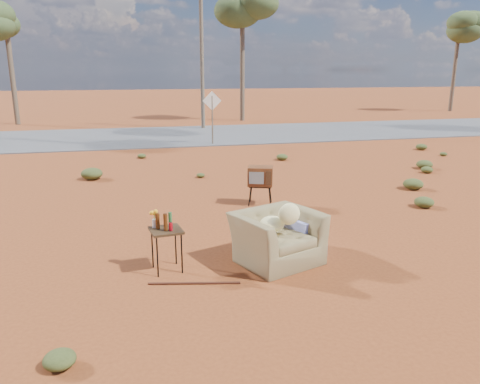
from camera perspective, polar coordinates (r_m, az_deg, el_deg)
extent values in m
plane|color=brown|center=(7.97, 1.63, -7.62)|extent=(140.00, 140.00, 0.00)
cube|color=#565659|center=(22.40, -8.55, 6.80)|extent=(140.00, 7.00, 0.04)
imported|color=olive|center=(7.51, 4.56, -4.57)|extent=(1.48, 1.22, 1.11)
ellipsoid|color=#F7E997|center=(7.49, 3.94, -3.88)|extent=(0.40, 0.40, 0.24)
ellipsoid|color=#F7E997|center=(7.30, 6.01, -2.69)|extent=(0.35, 0.18, 0.35)
cube|color=#212D99|center=(8.04, 7.28, -5.08)|extent=(0.79, 0.96, 0.65)
cube|color=black|center=(10.73, 2.50, 0.78)|extent=(0.59, 0.52, 0.03)
cylinder|color=black|center=(10.64, 1.20, -0.59)|extent=(0.03, 0.03, 0.45)
cylinder|color=black|center=(10.61, 3.65, -0.65)|extent=(0.03, 0.03, 0.45)
cylinder|color=black|center=(10.98, 1.36, -0.11)|extent=(0.03, 0.03, 0.45)
cylinder|color=black|center=(10.95, 3.73, -0.17)|extent=(0.03, 0.03, 0.45)
cube|color=brown|center=(10.68, 2.51, 1.98)|extent=(0.67, 0.59, 0.43)
cube|color=gray|center=(10.47, 2.02, 1.71)|extent=(0.32, 0.13, 0.27)
cube|color=#472D19|center=(10.45, 3.49, 1.68)|extent=(0.13, 0.06, 0.31)
cube|color=#382814|center=(7.23, -9.01, -4.64)|extent=(0.53, 0.53, 0.04)
cylinder|color=black|center=(7.14, -10.04, -7.75)|extent=(0.02, 0.02, 0.65)
cylinder|color=black|center=(7.22, -7.11, -7.39)|extent=(0.02, 0.02, 0.65)
cylinder|color=black|center=(7.48, -10.64, -6.72)|extent=(0.02, 0.02, 0.65)
cylinder|color=black|center=(7.55, -7.85, -6.39)|extent=(0.02, 0.02, 0.65)
cylinder|color=#47220B|center=(7.21, -10.01, -3.57)|extent=(0.07, 0.07, 0.24)
cylinder|color=#47220B|center=(7.11, -9.07, -3.71)|extent=(0.06, 0.06, 0.26)
cylinder|color=#285E2D|center=(7.30, -8.50, -3.36)|extent=(0.06, 0.06, 0.22)
cylinder|color=red|center=(7.13, -8.43, -4.22)|extent=(0.06, 0.06, 0.12)
cylinder|color=silver|center=(7.31, -10.36, -3.80)|extent=(0.07, 0.07, 0.13)
ellipsoid|color=yellow|center=(7.26, -10.41, -2.63)|extent=(0.15, 0.15, 0.11)
cylinder|color=#4D2014|center=(6.96, -5.58, -10.99)|extent=(1.32, 0.32, 0.04)
cylinder|color=brown|center=(19.53, -3.40, 8.69)|extent=(0.06, 0.06, 2.00)
cube|color=silver|center=(19.46, -3.43, 11.04)|extent=(0.78, 0.04, 0.78)
cylinder|color=brown|center=(29.73, -26.09, 13.18)|extent=(0.28, 0.28, 6.00)
ellipsoid|color=#45592D|center=(29.84, -26.65, 17.96)|extent=(3.20, 3.20, 2.20)
cylinder|color=brown|center=(28.96, 0.29, 15.61)|extent=(0.28, 0.28, 7.00)
ellipsoid|color=#45592D|center=(29.17, 0.29, 21.51)|extent=(3.20, 3.20, 2.20)
cylinder|color=brown|center=(39.27, 24.72, 13.70)|extent=(0.28, 0.28, 6.50)
ellipsoid|color=#45592D|center=(39.38, 25.17, 17.69)|extent=(3.20, 3.20, 2.20)
cylinder|color=brown|center=(24.95, -4.69, 16.86)|extent=(0.20, 0.20, 8.00)
ellipsoid|color=#444C21|center=(11.38, 21.53, -1.15)|extent=(0.44, 0.44, 0.24)
ellipsoid|color=#444C21|center=(13.95, -17.63, 2.15)|extent=(0.60, 0.60, 0.33)
ellipsoid|color=#444C21|center=(15.23, 21.83, 2.54)|extent=(0.36, 0.36, 0.20)
ellipsoid|color=#444C21|center=(16.23, 5.14, 4.27)|extent=(0.40, 0.40, 0.22)
ellipsoid|color=#444C21|center=(16.88, -11.90, 4.32)|extent=(0.30, 0.30, 0.17)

